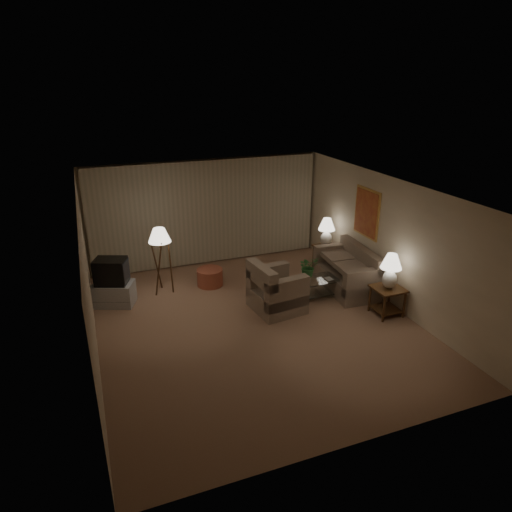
{
  "coord_description": "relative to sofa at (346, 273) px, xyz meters",
  "views": [
    {
      "loc": [
        -2.84,
        -7.46,
        4.63
      ],
      "look_at": [
        0.25,
        0.6,
        1.18
      ],
      "focal_mm": 32.0,
      "sensor_mm": 36.0,
      "label": 1
    }
  ],
  "objects": [
    {
      "name": "tv_cabinet",
      "position": [
        -5.05,
        1.11,
        -0.15
      ],
      "size": [
        1.2,
        1.1,
        0.5
      ],
      "primitive_type": "cube",
      "rotation": [
        0.0,
        0.0,
        -0.38
      ],
      "color": "#AEAEB0",
      "rests_on": "ground"
    },
    {
      "name": "side_table_near",
      "position": [
        0.15,
        -1.35,
        0.02
      ],
      "size": [
        0.59,
        0.59,
        0.6
      ],
      "color": "#341A0E",
      "rests_on": "ground"
    },
    {
      "name": "book",
      "position": [
        -0.63,
        -0.2,
        0.03
      ],
      "size": [
        0.16,
        0.21,
        0.02
      ],
      "primitive_type": "imported",
      "rotation": [
        0.0,
        0.0,
        0.03
      ],
      "color": "olive",
      "rests_on": "coffee_table"
    },
    {
      "name": "table_lamp_near",
      "position": [
        0.15,
        -1.35,
        0.64
      ],
      "size": [
        0.43,
        0.43,
        0.74
      ],
      "color": "silver",
      "rests_on": "side_table_near"
    },
    {
      "name": "side_table_far",
      "position": [
        0.15,
        1.25,
        0.01
      ],
      "size": [
        0.56,
        0.47,
        0.6
      ],
      "color": "#341A0E",
      "rests_on": "ground"
    },
    {
      "name": "crt_tv",
      "position": [
        -5.05,
        1.11,
        0.38
      ],
      "size": [
        0.96,
        0.9,
        0.55
      ],
      "primitive_type": "cube",
      "rotation": [
        0.0,
        0.0,
        -0.38
      ],
      "color": "black",
      "rests_on": "tv_cabinet"
    },
    {
      "name": "armchair",
      "position": [
        -1.87,
        -0.35,
        0.03
      ],
      "size": [
        1.23,
        1.19,
        0.84
      ],
      "rotation": [
        0.0,
        0.0,
        1.69
      ],
      "color": "gray",
      "rests_on": "ground"
    },
    {
      "name": "sofa",
      "position": [
        0.0,
        0.0,
        0.0
      ],
      "size": [
        1.92,
        1.18,
        0.79
      ],
      "rotation": [
        0.0,
        0.0,
        -1.65
      ],
      "color": "gray",
      "rests_on": "ground"
    },
    {
      "name": "ottoman",
      "position": [
        -2.87,
        1.31,
        -0.19
      ],
      "size": [
        0.62,
        0.62,
        0.4
      ],
      "primitive_type": "cylinder",
      "rotation": [
        0.0,
        0.0,
        -0.04
      ],
      "color": "#A34B37",
      "rests_on": "ground"
    },
    {
      "name": "flowers",
      "position": [
        -1.03,
        -0.1,
        0.39
      ],
      "size": [
        0.44,
        0.39,
        0.47
      ],
      "primitive_type": "imported",
      "rotation": [
        0.0,
        0.0,
        0.06
      ],
      "color": "#377C39",
      "rests_on": "vase"
    },
    {
      "name": "table_lamp_far",
      "position": [
        0.15,
        1.25,
        0.63
      ],
      "size": [
        0.42,
        0.42,
        0.73
      ],
      "color": "silver",
      "rests_on": "side_table_far"
    },
    {
      "name": "floor_lamp",
      "position": [
        -3.95,
        1.34,
        0.4
      ],
      "size": [
        0.49,
        0.49,
        1.52
      ],
      "color": "#341A0E",
      "rests_on": "ground"
    },
    {
      "name": "room_shell",
      "position": [
        -2.48,
        0.8,
        1.35
      ],
      "size": [
        6.04,
        7.02,
        2.72
      ],
      "color": "beige",
      "rests_on": "ground"
    },
    {
      "name": "vase",
      "position": [
        -1.03,
        -0.1,
        0.09
      ],
      "size": [
        0.14,
        0.14,
        0.13
      ],
      "primitive_type": "imported",
      "rotation": [
        0.0,
        0.0,
        -0.07
      ],
      "color": "silver",
      "rests_on": "coffee_table"
    },
    {
      "name": "coffee_table",
      "position": [
        -0.88,
        -0.1,
        -0.12
      ],
      "size": [
        1.08,
        0.59,
        0.41
      ],
      "color": "silver",
      "rests_on": "ground"
    },
    {
      "name": "ground",
      "position": [
        -2.5,
        -0.71,
        -0.4
      ],
      "size": [
        7.0,
        7.0,
        0.0
      ],
      "primitive_type": "plane",
      "color": "#856449",
      "rests_on": "ground"
    }
  ]
}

